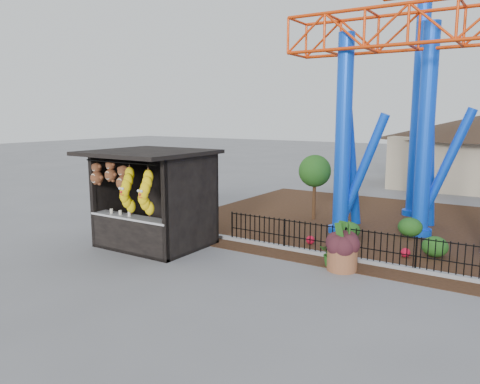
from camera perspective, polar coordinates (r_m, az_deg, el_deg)
The scene contains 10 objects.
ground at distance 13.03m, azimuth -3.97°, elevation -9.59°, with size 120.00×120.00×0.00m, color slate.
mulch_bed at distance 18.65m, azimuth 21.50°, elevation -4.37°, with size 18.00×12.00×0.02m, color #331E11.
curb at distance 13.92m, azimuth 17.31°, elevation -8.49°, with size 18.00×0.18×0.12m, color gray.
prize_booth at distance 15.21m, azimuth -11.02°, elevation -1.05°, with size 3.50×3.40×3.12m.
picket_fence at distance 13.60m, azimuth 21.08°, elevation -7.18°, with size 12.20×0.06×1.00m, color black, non-canonical shape.
roller_coaster at distance 18.34m, azimuth 26.44°, elevation 15.37°, with size 11.00×6.37×10.82m.
terracotta_planter at distance 13.28m, azimuth 12.34°, elevation -7.98°, with size 0.83×0.83×0.64m, color brown.
planter_foliage at distance 13.11m, azimuth 12.44°, elevation -5.32°, with size 0.70×0.70×0.64m, color #35151B.
potted_plant at distance 13.52m, azimuth 11.25°, elevation -7.33°, with size 0.70×0.60×0.77m, color #235619.
landscaping at distance 16.25m, azimuth 21.78°, elevation -5.29°, with size 8.11×3.66×0.67m.
Camera 1 is at (7.42, -9.84, 4.24)m, focal length 35.00 mm.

